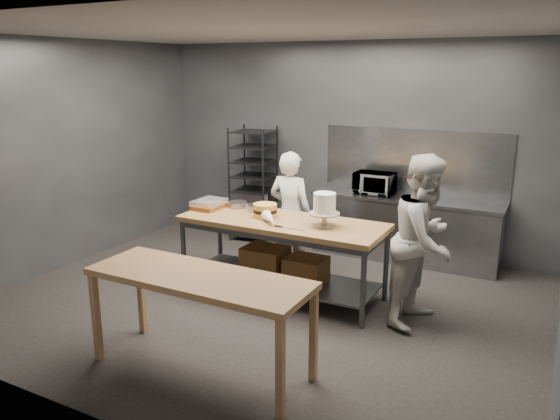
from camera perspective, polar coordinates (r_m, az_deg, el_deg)
name	(u,v)px	position (r m, az deg, el deg)	size (l,w,h in m)	color
ground	(265,302)	(6.40, -1.57, -9.54)	(6.00, 6.00, 0.00)	black
back_wall	(347,146)	(8.18, 7.06, 6.66)	(6.00, 0.04, 3.00)	#4C4F54
work_table	(282,249)	(6.38, 0.22, -4.07)	(2.40, 0.90, 0.92)	olive
near_counter	(199,284)	(4.78, -8.44, -7.70)	(2.00, 0.70, 0.90)	#A27843
back_counter	(404,228)	(7.80, 12.84, -1.88)	(2.60, 0.60, 0.90)	slate
splashback_panel	(414,161)	(7.89, 13.79, 4.95)	(2.60, 0.02, 0.90)	slate
speed_rack	(254,184)	(8.53, -2.78, 2.69)	(0.69, 0.73, 1.75)	black
chef_behind	(290,213)	(7.03, 1.09, -0.33)	(0.59, 0.39, 1.61)	white
chef_right	(424,240)	(5.82, 14.86, -3.08)	(0.87, 0.68, 1.79)	beige
microwave	(374,183)	(7.78, 9.83, 2.78)	(0.54, 0.37, 0.30)	black
frosted_cake_stand	(324,206)	(5.98, 4.67, 0.44)	(0.34, 0.34, 0.38)	#B9AE94
layer_cake	(265,210)	(6.39, -1.55, -0.05)	(0.28, 0.28, 0.16)	gold
cake_pans	(252,207)	(6.75, -2.99, 0.36)	(0.60, 0.30, 0.07)	gray
piping_bag	(270,219)	(6.09, -1.03, -0.98)	(0.12, 0.12, 0.38)	white
offset_spatula	(285,228)	(5.97, 0.57, -1.85)	(0.36, 0.02, 0.02)	slate
pastry_clamshells	(209,204)	(6.84, -7.42, 0.62)	(0.31, 0.40, 0.11)	#94521D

